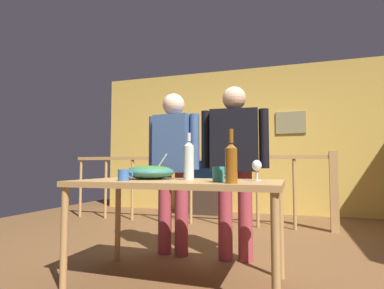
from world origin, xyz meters
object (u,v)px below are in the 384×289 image
stair_railing (224,179)px  mug_blue (124,175)px  salad_bowl (150,171)px  person_standing_left (173,160)px  flat_screen_tv (202,171)px  wine_bottle_clear (189,160)px  wine_bottle_amber (231,162)px  wine_glass (257,166)px  mug_teal (219,174)px  tv_console (203,200)px  serving_table (178,190)px  framed_picture (291,123)px  person_standing_right (235,156)px

stair_railing → mug_blue: size_ratio=33.84×
salad_bowl → person_standing_left: (-0.02, 0.57, 0.10)m
salad_bowl → person_standing_left: 0.58m
flat_screen_tv → salad_bowl: bearing=-81.7°
stair_railing → mug_blue: 2.43m
stair_railing → wine_bottle_clear: size_ratio=11.12×
person_standing_left → wine_bottle_amber: bearing=134.0°
wine_glass → wine_bottle_clear: wine_bottle_clear is taller
salad_bowl → mug_teal: salad_bowl is taller
wine_bottle_amber → mug_blue: (-0.80, 0.10, -0.09)m
wine_glass → mug_blue: wine_glass is taller
tv_console → salad_bowl: bearing=-81.8°
tv_console → wine_bottle_amber: size_ratio=2.69×
wine_bottle_amber → stair_railing: bearing=103.2°
wine_glass → mug_blue: size_ratio=1.27×
stair_railing → person_standing_left: person_standing_left is taller
wine_glass → serving_table: bearing=-167.0°
framed_picture → flat_screen_tv: (-1.52, -0.32, -0.85)m
wine_glass → person_standing_left: size_ratio=0.10×
salad_bowl → wine_glass: (0.84, 0.02, 0.04)m
person_standing_left → person_standing_right: 0.61m
framed_picture → wine_glass: framed_picture is taller
wine_bottle_amber → wine_bottle_clear: size_ratio=0.94×
person_standing_left → person_standing_right: size_ratio=0.99×
tv_console → person_standing_right: bearing=-67.9°
flat_screen_tv → mug_teal: flat_screen_tv is taller
serving_table → person_standing_right: person_standing_right is taller
framed_picture → tv_console: bearing=-169.2°
tv_console → wine_glass: wine_glass is taller
framed_picture → flat_screen_tv: bearing=-168.0°
person_standing_right → salad_bowl: bearing=38.7°
mug_blue → person_standing_right: bearing=52.6°
flat_screen_tv → framed_picture: bearing=12.0°
mug_blue → flat_screen_tv: bearing=96.5°
wine_glass → wine_bottle_amber: 0.42m
serving_table → mug_teal: bearing=-21.2°
serving_table → person_standing_right: bearing=65.9°
tv_console → person_standing_right: (1.03, -2.54, 0.71)m
person_standing_left → framed_picture: bearing=-105.5°
stair_railing → mug_blue: bearing=-95.0°
mug_blue → person_standing_right: (0.65, 0.85, 0.16)m
person_standing_right → person_standing_left: bearing=-5.6°
framed_picture → wine_bottle_clear: framed_picture is taller
person_standing_right → mug_blue: bearing=47.0°
stair_railing → mug_teal: stair_railing is taller
framed_picture → person_standing_left: framed_picture is taller
stair_railing → salad_bowl: (-0.14, -2.14, 0.15)m
salad_bowl → wine_glass: salad_bowl is taller
flat_screen_tv → person_standing_left: person_standing_left is taller
mug_teal → person_standing_right: 0.82m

